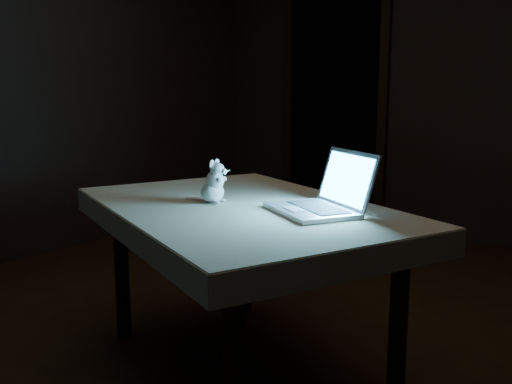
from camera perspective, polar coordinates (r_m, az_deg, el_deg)
The scene contains 8 objects.
floor at distance 2.84m, azimuth 1.11°, elevation -15.08°, with size 5.00×5.00×0.00m, color black.
back_wall at distance 4.81m, azimuth 19.54°, elevation 10.80°, with size 4.50×0.04×2.60m, color black.
left_wall at distance 4.30m, azimuth -24.18°, elevation 10.60°, with size 0.04×5.00×2.60m, color black.
doorway at distance 5.26m, azimuth 7.82°, elevation 8.65°, with size 1.06×0.36×2.13m, color black, non-canonical shape.
table at distance 2.47m, azimuth -1.51°, elevation -9.85°, with size 1.37×0.88×0.73m, color black, non-canonical shape.
tablecloth at distance 2.41m, azimuth -2.86°, elevation -2.31°, with size 1.47×0.98×0.10m, color beige, non-canonical shape.
laptop at distance 2.21m, azimuth 5.57°, elevation 1.02°, with size 0.36×0.31×0.24m, color silver, non-canonical shape.
plush_mouse at distance 2.40m, azimuth -4.39°, elevation 1.08°, with size 0.13×0.13×0.18m, color silver, non-canonical shape.
Camera 1 is at (1.52, -2.06, 1.22)m, focal length 40.00 mm.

